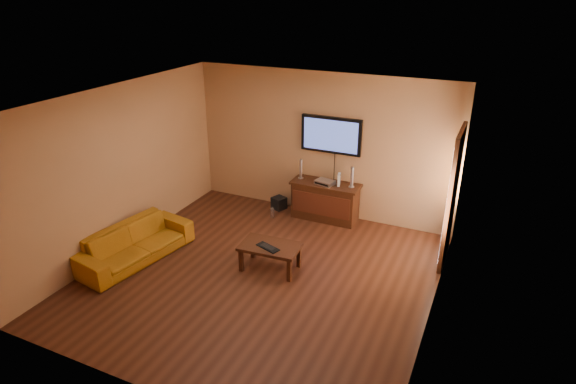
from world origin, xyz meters
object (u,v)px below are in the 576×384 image
Objects in this scene: speaker_right at (352,178)px; game_console at (339,180)px; sofa at (134,238)px; media_console at (325,201)px; bottle at (272,213)px; keyboard at (268,247)px; speaker_left at (301,170)px; subwoofer at (279,203)px; television at (331,135)px; coffee_table at (270,249)px; av_receiver at (325,182)px.

game_console is at bearing -177.74° from speaker_right.
speaker_right is (2.75, 2.65, 0.52)m from sofa.
bottle is at bearing -157.16° from media_console.
game_console is 2.17m from keyboard.
speaker_right is (1.00, -0.01, 0.01)m from speaker_left.
keyboard is at bearing -114.68° from game_console.
sofa is 8.69× the size of bottle.
subwoofer is at bearing -179.64° from speaker_left.
bottle is at bearing -175.05° from game_console.
speaker_right is at bearing 3.04° from media_console.
speaker_right is 1.75× the size of bottle.
speaker_left is at bearing 99.95° from keyboard.
sofa is at bearing -121.03° from bottle.
media_console is at bearing -3.98° from speaker_left.
television is 1.20× the size of coffee_table.
keyboard reaches higher than subwoofer.
keyboard is at bearing -65.86° from sofa.
game_console reaches higher than subwoofer.
television is at bearing 129.18° from game_console.
television reaches higher than sofa.
game_console reaches higher than sofa.
game_console is 1.00× the size of bottle.
game_console is at bearing 26.74° from av_receiver.
television is 0.86m from av_receiver.
speaker_right reaches higher than media_console.
bottle is (-0.91, -0.39, -0.26)m from media_console.
media_console is at bearing -176.96° from speaker_right.
sofa is (-2.26, -2.83, -1.21)m from television.
game_console is at bearing -33.74° from sofa.
television is at bearing 18.03° from speaker_left.
speaker_right is at bearing 16.35° from bottle.
game_console is (0.40, 2.02, 0.47)m from coffee_table.
speaker_left reaches higher than coffee_table.
keyboard is at bearing -93.58° from television.
television is 3.82m from sofa.
television reaches higher than speaker_right.
av_receiver is 1.18m from bottle.
sofa is at bearing -128.65° from television.
subwoofer is (-0.97, -0.17, -1.47)m from television.
game_console reaches higher than bottle.
bottle is (-0.77, 1.61, -0.26)m from coffee_table.
coffee_table is at bearing -94.26° from media_console.
sofa is 2.19m from keyboard.
speaker_right is at bearing -0.57° from speaker_left.
subwoofer is 0.58× the size of keyboard.
speaker_right is at bearing 20.97° from subwoofer.
game_console is (0.25, 0.02, 0.47)m from media_console.
speaker_right is 1.64× the size of subwoofer.
subwoofer is (-0.83, 2.03, -0.24)m from coffee_table.
speaker_left is at bearing 179.43° from speaker_right.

